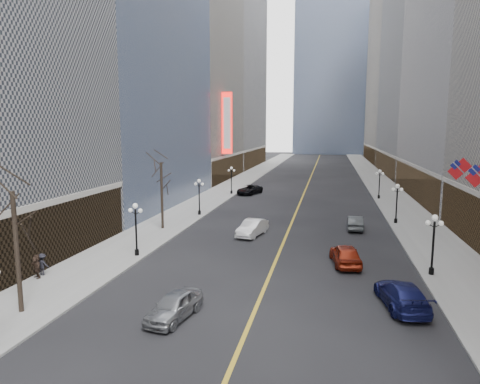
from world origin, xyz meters
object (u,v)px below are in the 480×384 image
at_px(streetlamp_east_2, 397,199).
at_px(streetlamp_west_2, 199,193).
at_px(streetlamp_west_1, 136,224).
at_px(streetlamp_west_3, 231,177).
at_px(streetlamp_east_3, 380,181).
at_px(car_sb_far, 355,223).
at_px(car_sb_near, 402,295).
at_px(car_sb_mid, 345,255).
at_px(car_nb_near, 174,306).
at_px(streetlamp_east_1, 434,238).
at_px(car_nb_far, 250,190).
at_px(car_nb_mid, 252,228).

bearing_deg(streetlamp_east_2, streetlamp_west_2, 180.00).
relative_size(streetlamp_west_1, streetlamp_west_3, 1.00).
relative_size(streetlamp_east_2, streetlamp_east_3, 1.00).
relative_size(streetlamp_east_3, car_sb_far, 1.00).
bearing_deg(streetlamp_west_1, streetlamp_east_3, 56.75).
xyz_separation_m(car_sb_near, car_sb_mid, (-3.11, 7.82, 0.05)).
xyz_separation_m(streetlamp_east_2, car_nb_near, (-16.18, -28.74, -2.13)).
distance_m(streetlamp_east_1, streetlamp_east_3, 36.00).
bearing_deg(car_sb_far, streetlamp_west_1, 37.92).
distance_m(streetlamp_east_1, car_nb_near, 19.54).
bearing_deg(streetlamp_west_2, car_nb_near, -75.53).
height_order(streetlamp_east_3, car_nb_far, streetlamp_east_3).
xyz_separation_m(streetlamp_west_2, car_nb_far, (2.89, 18.98, -2.12)).
distance_m(car_nb_far, car_sb_far, 27.73).
xyz_separation_m(streetlamp_east_1, streetlamp_east_3, (0.00, 36.00, 0.00)).
xyz_separation_m(streetlamp_east_3, streetlamp_west_2, (-23.60, -18.00, 0.00)).
bearing_deg(car_nb_near, streetlamp_east_3, 81.79).
relative_size(car_nb_near, car_sb_far, 1.00).
relative_size(streetlamp_west_2, car_sb_mid, 0.90).
relative_size(car_nb_near, car_sb_near, 0.81).
height_order(car_sb_near, car_sb_mid, car_sb_mid).
bearing_deg(car_nb_mid, car_sb_near, -40.05).
bearing_deg(streetlamp_east_1, streetlamp_east_3, 90.00).
xyz_separation_m(streetlamp_west_1, car_nb_far, (2.89, 36.98, -2.12)).
bearing_deg(car_nb_near, car_sb_far, 76.36).
height_order(streetlamp_west_1, streetlamp_west_2, same).
xyz_separation_m(car_nb_far, car_sb_near, (17.62, -43.35, 0.03)).
xyz_separation_m(streetlamp_east_2, car_nb_mid, (-15.24, -8.67, -2.08)).
relative_size(streetlamp_west_2, car_sb_near, 0.81).
relative_size(streetlamp_west_1, car_sb_mid, 0.90).
bearing_deg(streetlamp_west_2, streetlamp_west_1, -90.00).
distance_m(streetlamp_east_1, car_nb_far, 42.43).
bearing_deg(car_sb_near, car_sb_mid, -77.74).
relative_size(streetlamp_east_1, streetlamp_east_2, 1.00).
bearing_deg(streetlamp_east_3, car_sb_far, -102.38).
bearing_deg(car_sb_near, streetlamp_west_1, -26.66).
bearing_deg(car_nb_far, car_nb_near, -67.15).
bearing_deg(streetlamp_east_1, car_nb_far, 119.25).
distance_m(streetlamp_east_3, car_nb_near, 49.51).
height_order(streetlamp_east_2, streetlamp_west_1, same).
bearing_deg(streetlamp_east_2, streetlamp_east_1, -90.00).
height_order(streetlamp_west_1, car_sb_near, streetlamp_west_1).
xyz_separation_m(streetlamp_east_3, car_sb_mid, (-6.19, -34.55, -2.05)).
bearing_deg(car_nb_far, car_sb_mid, -50.34).
bearing_deg(car_sb_near, streetlamp_east_2, -106.60).
xyz_separation_m(streetlamp_west_3, car_nb_far, (2.89, 0.98, -2.12)).
relative_size(streetlamp_west_3, car_sb_far, 1.00).
relative_size(streetlamp_east_2, car_sb_mid, 0.90).
height_order(streetlamp_west_2, car_sb_mid, streetlamp_west_2).
height_order(streetlamp_west_2, car_sb_far, streetlamp_west_2).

